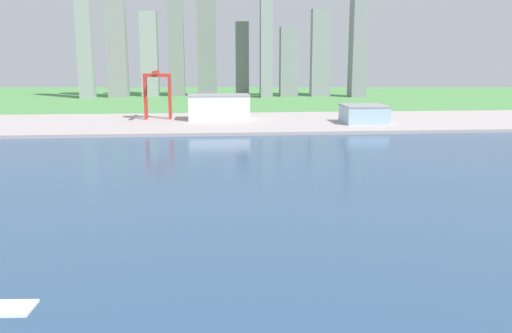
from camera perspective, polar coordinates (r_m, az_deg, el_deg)
ground_plane at (r=265.73m, az=-4.75°, el=-0.55°), size 2400.00×2400.00×0.00m
water_bay at (r=207.40m, az=-4.62°, el=-3.98°), size 840.00×360.00×0.15m
industrial_pier at (r=453.15m, az=-4.95°, el=4.61°), size 840.00×140.00×2.50m
port_crane_red at (r=473.45m, az=-10.39°, el=8.49°), size 23.03×40.00×41.52m
warehouse_main at (r=465.23m, az=-3.93°, el=6.28°), size 52.22×29.01×21.38m
warehouse_annex at (r=449.46m, az=11.30°, el=5.47°), size 34.25×33.91×14.58m
distant_skyline at (r=773.25m, az=-4.86°, el=12.49°), size 392.46×65.69×158.80m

